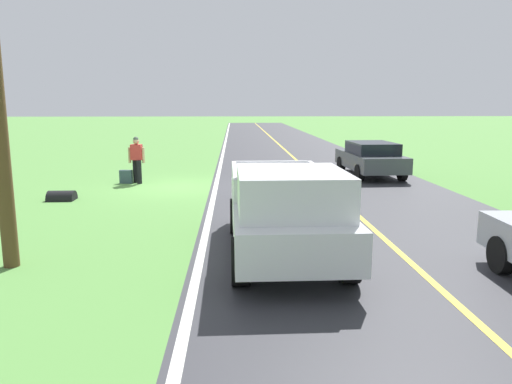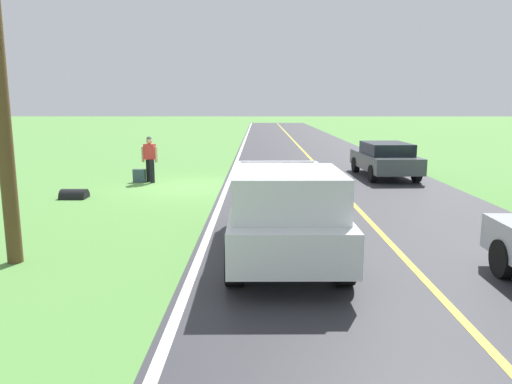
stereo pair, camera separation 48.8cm
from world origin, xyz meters
TOP-DOWN VIEW (x-y plane):
  - ground_plane at (0.00, 0.00)m, footprint 200.00×200.00m
  - road_surface at (-5.29, 0.00)m, footprint 8.32×120.00m
  - lane_edge_line at (-1.31, 0.00)m, footprint 0.16×117.60m
  - lane_centre_line at (-5.29, 0.00)m, footprint 0.14×117.60m
  - hitchhiker_walking at (1.66, -1.00)m, footprint 0.62×0.53m
  - suitcase_carried at (2.09, -0.96)m, footprint 0.48×0.24m
  - pickup_truck_passing at (-2.95, 8.24)m, footprint 2.15×5.43m
  - sedan_near_oncoming at (-7.60, -2.41)m, footprint 2.06×4.47m
  - drainage_culvert at (3.38, 2.25)m, footprint 0.80×0.60m

SIDE VIEW (x-z plane):
  - ground_plane at x=0.00m, z-range 0.00..0.00m
  - drainage_culvert at x=3.38m, z-range -0.30..0.30m
  - road_surface at x=-5.29m, z-range 0.00..0.00m
  - lane_edge_line at x=-1.31m, z-range 0.00..0.01m
  - lane_centre_line at x=-5.29m, z-range 0.00..0.01m
  - suitcase_carried at x=2.09m, z-range 0.00..0.50m
  - sedan_near_oncoming at x=-7.60m, z-range 0.05..1.46m
  - pickup_truck_passing at x=-2.95m, z-range 0.06..1.88m
  - hitchhiker_walking at x=1.66m, z-range 0.11..1.85m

